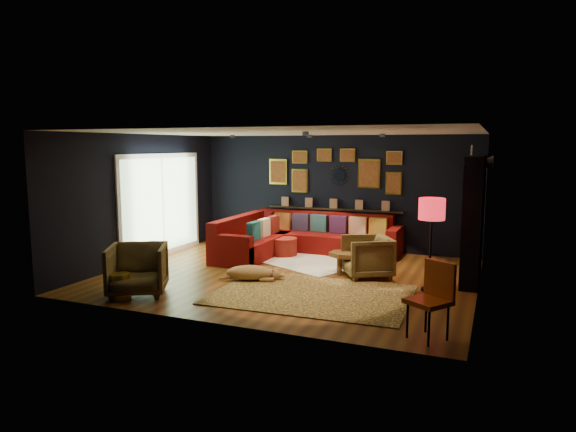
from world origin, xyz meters
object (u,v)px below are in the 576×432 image
at_px(armchair_right, 367,255).
at_px(dog, 250,270).
at_px(sectional, 295,239).
at_px(floor_lamp, 432,213).
at_px(coffee_table, 349,257).
at_px(armchair_left, 137,267).
at_px(gold_stool, 120,286).
at_px(pouf, 284,246).
at_px(orange_chair, 433,293).

distance_m(armchair_right, dog, 2.12).
bearing_deg(sectional, dog, -87.23).
distance_m(floor_lamp, dog, 3.24).
xyz_separation_m(coffee_table, armchair_left, (-2.78, -2.53, 0.11)).
bearing_deg(gold_stool, sectional, 73.01).
relative_size(coffee_table, armchair_left, 0.98).
distance_m(sectional, dog, 2.43).
relative_size(pouf, dog, 0.49).
xyz_separation_m(sectional, dog, (0.12, -2.42, -0.12)).
bearing_deg(orange_chair, armchair_left, -147.89).
relative_size(pouf, gold_stool, 1.39).
xyz_separation_m(coffee_table, pouf, (-1.74, 1.02, -0.13)).
bearing_deg(armchair_right, floor_lamp, 37.63).
relative_size(armchair_right, floor_lamp, 0.54).
distance_m(sectional, armchair_right, 2.39).
distance_m(pouf, floor_lamp, 3.75).
relative_size(coffee_table, gold_stool, 2.19).
bearing_deg(dog, floor_lamp, -9.59).
height_order(armchair_left, floor_lamp, floor_lamp).
bearing_deg(gold_stool, armchair_right, 40.76).
xyz_separation_m(sectional, armchair_left, (-1.17, -3.86, 0.13)).
height_order(orange_chair, dog, orange_chair).
bearing_deg(gold_stool, coffee_table, 44.42).
height_order(coffee_table, floor_lamp, floor_lamp).
bearing_deg(coffee_table, armchair_left, -137.76).
bearing_deg(armchair_right, dog, -90.26).
xyz_separation_m(gold_stool, dog, (1.39, 1.74, -0.00)).
relative_size(floor_lamp, dog, 1.33).
xyz_separation_m(gold_stool, orange_chair, (4.68, 0.17, 0.37)).
distance_m(armchair_left, gold_stool, 0.40).
relative_size(sectional, coffee_table, 3.87).
xyz_separation_m(armchair_right, gold_stool, (-3.23, -2.78, -0.21)).
distance_m(coffee_table, gold_stool, 4.04).
distance_m(sectional, floor_lamp, 3.75).
bearing_deg(coffee_table, sectional, 140.49).
height_order(coffee_table, gold_stool, coffee_table).
xyz_separation_m(sectional, floor_lamp, (3.11, -1.86, 0.96)).
xyz_separation_m(coffee_table, dog, (-1.50, -1.09, -0.14)).
bearing_deg(armchair_right, armchair_left, -81.42).
bearing_deg(armchair_left, armchair_right, 9.52).
distance_m(coffee_table, orange_chair, 3.22).
xyz_separation_m(coffee_table, gold_stool, (-2.89, -2.83, -0.14)).
height_order(pouf, armchair_left, armchair_left).
bearing_deg(floor_lamp, pouf, 154.41).
relative_size(pouf, orange_chair, 0.58).
relative_size(coffee_table, floor_lamp, 0.58).
bearing_deg(sectional, pouf, -111.67).
height_order(armchair_right, gold_stool, armchair_right).
distance_m(armchair_left, armchair_right, 3.99).
bearing_deg(armchair_right, coffee_table, -127.71).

